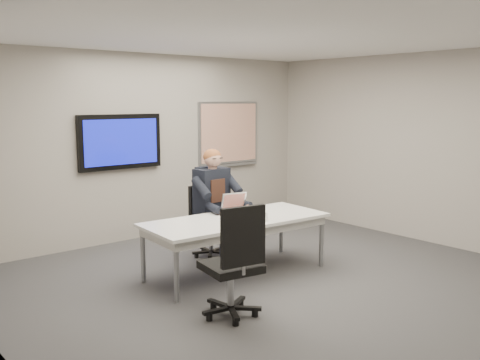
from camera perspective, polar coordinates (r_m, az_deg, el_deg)
floor at (r=6.24m, az=4.94°, el=-11.21°), size 6.00×6.00×0.02m
ceiling at (r=5.92m, az=5.31°, el=15.23°), size 6.00×6.00×0.02m
wall_back at (r=8.30m, az=-9.72°, el=3.55°), size 6.00×0.02×2.80m
wall_left at (r=4.36m, az=-23.95°, el=-1.56°), size 0.02×6.00×2.80m
wall_right at (r=8.31m, az=19.92°, el=3.16°), size 0.02×6.00×2.80m
conference_table at (r=6.47m, az=-0.40°, el=-4.79°), size 2.31×1.09×0.69m
tv_display at (r=8.01m, az=-12.64°, el=4.00°), size 1.30×0.09×0.80m
whiteboard at (r=9.14m, az=-1.21°, el=4.94°), size 1.25×0.08×1.10m
office_chair_far at (r=7.28m, az=-3.38°, el=-5.81°), size 0.56×0.56×0.97m
office_chair_near at (r=5.27m, az=-0.73°, el=-10.87°), size 0.63×0.63×1.14m
seated_person at (r=7.02m, az=-2.08°, el=-3.91°), size 0.47×0.81×1.47m
laptop at (r=6.77m, az=-0.19°, el=-2.97°), size 0.38×0.38×0.24m
name_tent at (r=6.28m, az=1.74°, el=-4.00°), size 0.26×0.16×0.10m
pen at (r=6.15m, az=1.15°, el=-4.69°), size 0.03×0.14×0.01m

